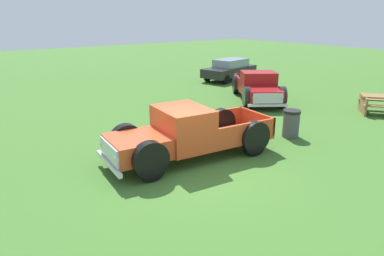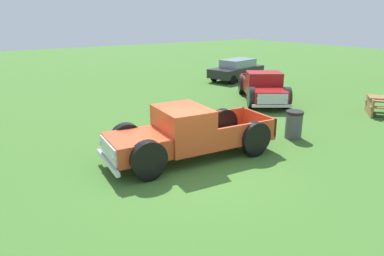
# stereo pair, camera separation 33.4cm
# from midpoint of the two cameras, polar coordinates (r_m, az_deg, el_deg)

# --- Properties ---
(ground_plane) EXTENTS (80.00, 80.00, 0.00)m
(ground_plane) POSITION_cam_midpoint_polar(r_m,az_deg,el_deg) (9.78, -0.68, -6.52)
(ground_plane) COLOR #3D6B28
(pickup_truck_foreground) EXTENTS (2.44, 5.22, 1.55)m
(pickup_truck_foreground) POSITION_cam_midpoint_polar(r_m,az_deg,el_deg) (10.11, -2.73, -1.21)
(pickup_truck_foreground) COLOR #D14723
(pickup_truck_foreground) RESTS_ON ground_plane
(pickup_truck_behind_left) EXTENTS (4.86, 4.09, 1.46)m
(pickup_truck_behind_left) POSITION_cam_midpoint_polar(r_m,az_deg,el_deg) (17.35, 10.17, 6.47)
(pickup_truck_behind_left) COLOR maroon
(pickup_truck_behind_left) RESTS_ON ground_plane
(sedan_distant_b) EXTENTS (2.43, 4.26, 1.34)m
(sedan_distant_b) POSITION_cam_midpoint_polar(r_m,az_deg,el_deg) (23.24, 5.74, 9.52)
(sedan_distant_b) COLOR black
(sedan_distant_b) RESTS_ON ground_plane
(picnic_table) EXTENTS (2.33, 2.29, 0.78)m
(picnic_table) POSITION_cam_midpoint_polar(r_m,az_deg,el_deg) (17.00, 28.20, 3.69)
(picnic_table) COLOR olive
(picnic_table) RESTS_ON ground_plane
(trash_can) EXTENTS (0.59, 0.59, 0.95)m
(trash_can) POSITION_cam_midpoint_polar(r_m,az_deg,el_deg) (12.52, 15.07, 0.72)
(trash_can) COLOR #4C4C51
(trash_can) RESTS_ON ground_plane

